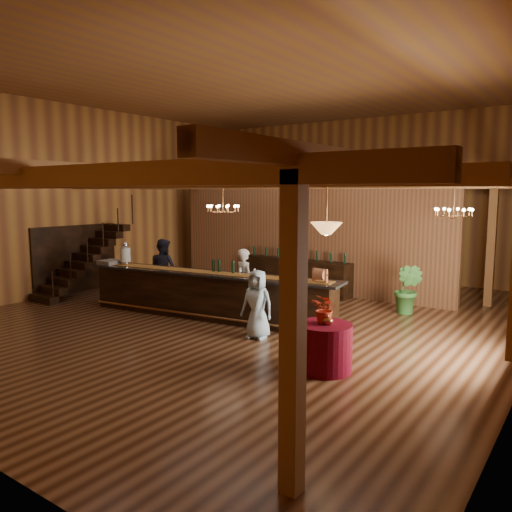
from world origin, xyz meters
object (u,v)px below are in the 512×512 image
Objects in this scene: pendant_lamp at (326,228)px; raffle_drum at (320,274)px; chandelier_right at (454,212)px; bartender at (245,281)px; backbar_shelf at (297,275)px; staff_second at (164,270)px; guest at (257,304)px; floor_plant at (408,289)px; beverage_dispenser at (125,254)px; tasting_bar at (208,295)px; round_table at (324,347)px; chandelier_left at (223,208)px.

raffle_drum is at bearing 120.10° from pendant_lamp.
bartender is at bearing -158.38° from chandelier_right.
backbar_shelf is at bearing 124.43° from pendant_lamp.
backbar_shelf is 2.06× the size of staff_second.
staff_second reaches higher than bartender.
chandelier_right reaches higher than guest.
guest is 1.13× the size of floor_plant.
pendant_lamp is (6.47, -1.29, 1.02)m from beverage_dispenser.
round_table is at bearing -29.46° from tasting_bar.
raffle_drum is (5.37, 0.60, -0.11)m from beverage_dispenser.
round_table is at bearing 0.00° from pendant_lamp.
round_table is at bearing -59.90° from raffle_drum.
raffle_drum is at bearing 177.99° from staff_second.
round_table is 0.54× the size of staff_second.
round_table is 4.66m from floor_plant.
tasting_bar is 4.22m from round_table.
round_table is 0.66× the size of guest.
beverage_dispenser reaches higher than tasting_bar.
chandelier_left reaches higher than tasting_bar.
chandelier_right reaches higher than tasting_bar.
guest reaches higher than tasting_bar.
staff_second is (-2.23, 0.75, 0.30)m from tasting_bar.
round_table is at bearing -31.29° from chandelier_left.
tasting_bar is 7.13× the size of round_table.
round_table is (3.77, -5.50, -0.09)m from backbar_shelf.
beverage_dispenser reaches higher than raffle_drum.
chandelier_left is at bearing 167.86° from raffle_drum.
beverage_dispenser reaches higher than floor_plant.
tasting_bar is at bearing 81.94° from bartender.
chandelier_left is 4.95m from pendant_lamp.
chandelier_left is at bearing -93.82° from backbar_shelf.
staff_second is at bearing -172.79° from chandelier_left.
raffle_drum is 3.45m from chandelier_left.
backbar_shelf is (0.14, 3.92, -0.06)m from tasting_bar.
round_table is at bearing -11.31° from beverage_dispenser.
backbar_shelf reaches higher than round_table.
chandelier_left is 0.64× the size of floor_plant.
staff_second is (-7.11, -1.82, -1.70)m from chandelier_right.
bartender is 0.94× the size of staff_second.
bartender is (-3.43, 2.40, 0.40)m from round_table.
chandelier_right reaches higher than floor_plant.
floor_plant is (6.02, 2.33, -0.23)m from staff_second.
chandelier_right is at bearing 76.87° from round_table.
backbar_shelf is 3.98m from staff_second.
beverage_dispenser is at bearing -152.11° from floor_plant.
guest reaches higher than round_table.
pendant_lamp is at bearing 0.00° from round_table.
pendant_lamp is at bearing -31.29° from chandelier_left.
tasting_bar is at bearing 158.04° from round_table.
floor_plant is (-0.13, 4.65, -1.78)m from pendant_lamp.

